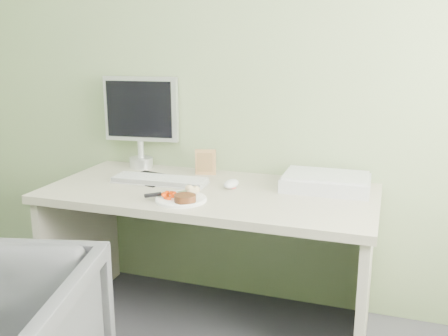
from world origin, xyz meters
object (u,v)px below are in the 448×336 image
(desk, at_px, (210,225))
(monitor, at_px, (141,117))
(plate, at_px, (181,199))
(scanner, at_px, (326,183))

(desk, bearing_deg, monitor, 149.14)
(plate, xyz_separation_m, scanner, (0.60, 0.39, 0.03))
(desk, distance_m, plate, 0.29)
(desk, height_order, monitor, monitor)
(plate, distance_m, scanner, 0.72)
(plate, relative_size, monitor, 0.45)
(plate, bearing_deg, desk, 73.72)
(plate, distance_m, monitor, 0.75)
(desk, bearing_deg, scanner, 19.04)
(scanner, distance_m, monitor, 1.10)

